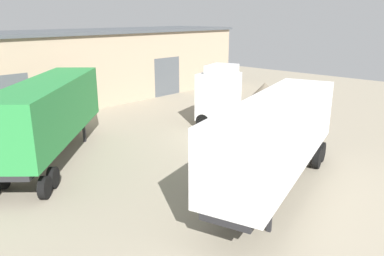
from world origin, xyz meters
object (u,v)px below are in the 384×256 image
Objects in this scene: container_trailer_blue at (278,134)px; gravel_pile at (265,93)px; tractor_unit_white at (226,99)px; container_trailer_green at (49,112)px.

container_trailer_blue is 3.27× the size of gravel_pile.
gravel_pile is at bearing -91.57° from tractor_unit_white.
gravel_pile is at bearing -160.08° from container_trailer_blue.
tractor_unit_white is at bearing -57.72° from container_trailer_green.
container_trailer_green is (-11.11, 2.75, 0.67)m from tractor_unit_white.
container_trailer_blue reaches higher than gravel_pile.
container_trailer_green reaches higher than gravel_pile.
tractor_unit_white is 11.47m from container_trailer_green.
container_trailer_green is 19.32m from gravel_pile.
container_trailer_green reaches higher than container_trailer_blue.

